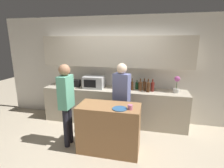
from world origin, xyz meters
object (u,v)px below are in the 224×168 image
(bottle_2, at_px, (132,86))
(bottle_3, at_px, (137,86))
(bottle_7, at_px, (152,87))
(person_left, at_px, (66,99))
(bottle_4, at_px, (140,86))
(plate_on_island, at_px, (120,109))
(microwave, at_px, (94,82))
(toaster, at_px, (75,83))
(bottle_1, at_px, (128,86))
(potted_plant, at_px, (177,84))
(bottle_0, at_px, (124,85))
(person_center, at_px, (121,95))
(bottle_6, at_px, (148,87))
(cup_0, at_px, (130,107))
(bottle_5, at_px, (144,86))

(bottle_2, bearing_deg, bottle_3, 49.81)
(bottle_7, bearing_deg, person_left, -143.76)
(bottle_4, height_order, plate_on_island, bottle_4)
(microwave, relative_size, toaster, 2.00)
(bottle_1, distance_m, bottle_7, 0.60)
(potted_plant, xyz_separation_m, bottle_0, (-1.24, -0.05, -0.07))
(bottle_3, distance_m, person_center, 0.82)
(bottle_6, bearing_deg, microwave, 176.15)
(microwave, height_order, bottle_0, bottle_0)
(bottle_1, xyz_separation_m, bottle_2, (0.11, -0.08, 0.03))
(cup_0, bearing_deg, person_center, 112.15)
(bottle_5, xyz_separation_m, cup_0, (-0.18, -1.33, -0.06))
(bottle_7, relative_size, cup_0, 3.45)
(cup_0, bearing_deg, bottle_5, 82.40)
(potted_plant, distance_m, bottle_3, 0.94)
(potted_plant, distance_m, bottle_6, 0.66)
(bottle_0, relative_size, bottle_1, 1.49)
(bottle_3, bearing_deg, person_left, -133.46)
(bottle_2, bearing_deg, bottle_4, 2.21)
(bottle_7, height_order, plate_on_island, bottle_7)
(bottle_5, height_order, person_center, person_center)
(bottle_5, bearing_deg, person_center, -123.06)
(bottle_0, height_order, bottle_7, bottle_0)
(potted_plant, bearing_deg, person_left, -150.90)
(microwave, height_order, person_left, person_left)
(bottle_4, distance_m, bottle_7, 0.29)
(microwave, height_order, bottle_4, microwave)
(toaster, height_order, bottle_2, bottle_2)
(plate_on_island, height_order, cup_0, cup_0)
(microwave, xyz_separation_m, person_left, (-0.16, -1.21, -0.06))
(microwave, height_order, person_center, person_center)
(bottle_3, height_order, bottle_5, bottle_5)
(bottle_5, bearing_deg, potted_plant, -1.12)
(plate_on_island, distance_m, person_left, 1.09)
(potted_plant, xyz_separation_m, plate_on_island, (-1.10, -1.34, -0.17))
(microwave, relative_size, person_center, 0.32)
(cup_0, bearing_deg, person_left, 175.35)
(bottle_2, relative_size, bottle_5, 0.96)
(toaster, xyz_separation_m, potted_plant, (2.54, -0.00, 0.11))
(bottle_5, distance_m, bottle_7, 0.20)
(microwave, distance_m, bottle_1, 0.88)
(microwave, xyz_separation_m, toaster, (-0.53, 0.00, -0.06))
(bottle_5, bearing_deg, bottle_6, -48.75)
(potted_plant, height_order, bottle_5, potted_plant)
(bottle_1, bearing_deg, microwave, -175.98)
(bottle_2, xyz_separation_m, plate_on_island, (-0.07, -1.33, -0.09))
(toaster, height_order, bottle_3, bottle_3)
(person_center, bearing_deg, cup_0, 126.31)
(bottle_6, height_order, cup_0, bottle_6)
(microwave, relative_size, bottle_2, 1.78)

